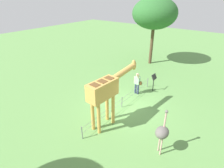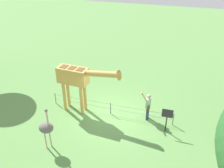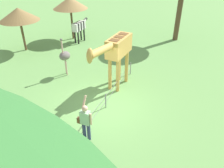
{
  "view_description": "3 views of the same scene",
  "coord_description": "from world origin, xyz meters",
  "px_view_note": "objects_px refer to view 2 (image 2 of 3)",
  "views": [
    {
      "loc": [
        -8.14,
        -5.16,
        6.56
      ],
      "look_at": [
        -0.46,
        0.62,
        1.71
      ],
      "focal_mm": 29.22,
      "sensor_mm": 36.0,
      "label": 1
    },
    {
      "loc": [
        3.45,
        -10.72,
        8.5
      ],
      "look_at": [
        0.17,
        -0.09,
        2.13
      ],
      "focal_mm": 39.38,
      "sensor_mm": 36.0,
      "label": 2
    },
    {
      "loc": [
        7.55,
        3.71,
        6.39
      ],
      "look_at": [
        0.33,
        0.64,
        1.57
      ],
      "focal_mm": 35.85,
      "sensor_mm": 36.0,
      "label": 3
    }
  ],
  "objects_px": {
    "giraffe": "(78,78)",
    "ostrich": "(46,128)",
    "info_sign": "(167,116)",
    "visitor": "(148,105)"
  },
  "relations": [
    {
      "from": "ostrich",
      "to": "info_sign",
      "type": "relative_size",
      "value": 1.7
    },
    {
      "from": "visitor",
      "to": "giraffe",
      "type": "bearing_deg",
      "value": -174.72
    },
    {
      "from": "info_sign",
      "to": "ostrich",
      "type": "bearing_deg",
      "value": -151.5
    },
    {
      "from": "giraffe",
      "to": "info_sign",
      "type": "distance_m",
      "value": 5.13
    },
    {
      "from": "giraffe",
      "to": "ostrich",
      "type": "xyz_separation_m",
      "value": [
        -0.22,
        -3.2,
        -0.95
      ]
    },
    {
      "from": "visitor",
      "to": "ostrich",
      "type": "height_order",
      "value": "ostrich"
    },
    {
      "from": "visitor",
      "to": "info_sign",
      "type": "height_order",
      "value": "visitor"
    },
    {
      "from": "giraffe",
      "to": "info_sign",
      "type": "xyz_separation_m",
      "value": [
        4.97,
        -0.38,
        -1.18
      ]
    },
    {
      "from": "giraffe",
      "to": "ostrich",
      "type": "distance_m",
      "value": 3.35
    },
    {
      "from": "giraffe",
      "to": "visitor",
      "type": "bearing_deg",
      "value": 5.28
    }
  ]
}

